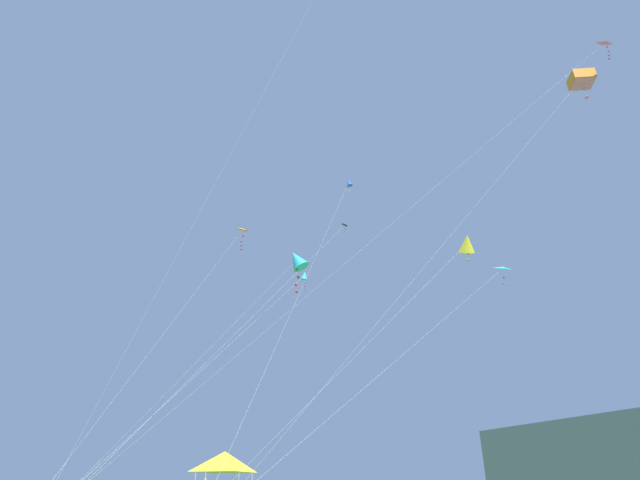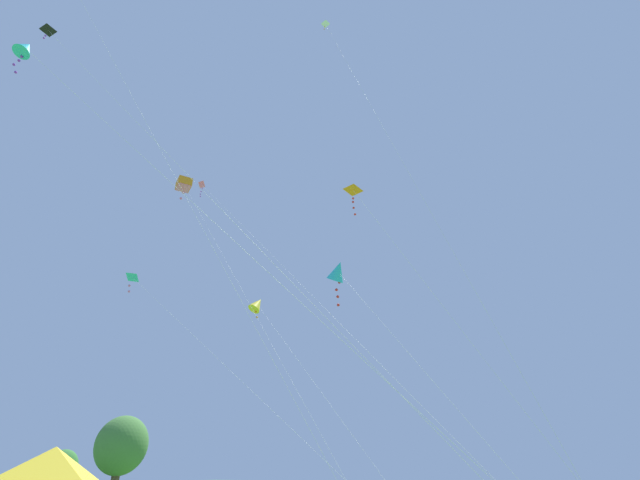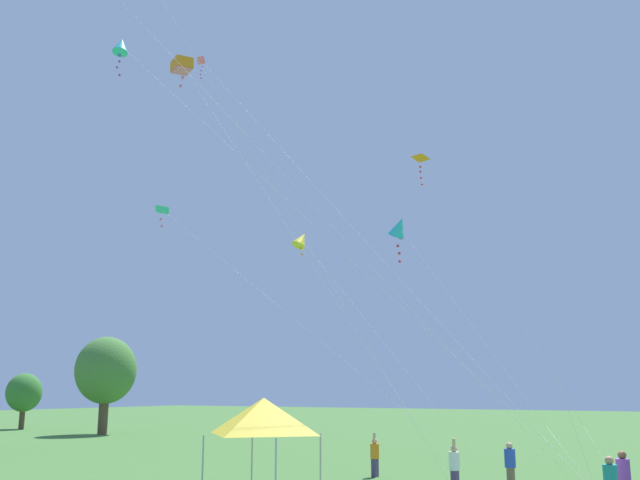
% 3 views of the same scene
% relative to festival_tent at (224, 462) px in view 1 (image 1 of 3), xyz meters
% --- Properties ---
extents(festival_tent, '(2.67, 2.67, 3.42)m').
position_rel_festival_tent_xyz_m(festival_tent, '(0.00, 0.00, 0.00)').
color(festival_tent, '#B7B7BC').
rests_on(festival_tent, ground).
extents(kite_orange_delta_0, '(0.69, 7.16, 12.80)m').
position_rel_festival_tent_xyz_m(kite_orange_delta_0, '(7.82, -2.18, 9.41)').
color(kite_orange_delta_0, silver).
rests_on(kite_orange_delta_0, ground).
extents(kite_cyan_diamond_1, '(4.60, 8.88, 11.06)m').
position_rel_festival_tent_xyz_m(kite_cyan_diamond_1, '(10.06, -0.13, 7.55)').
color(kite_cyan_diamond_1, silver).
rests_on(kite_cyan_diamond_1, ground).
extents(kite_yellow_diamond_2, '(4.02, 11.17, 11.78)m').
position_rel_festival_tent_xyz_m(kite_yellow_diamond_2, '(13.25, 6.62, 8.29)').
color(kite_yellow_diamond_2, silver).
rests_on(kite_yellow_diamond_2, ground).
extents(kite_blue_diamond_3, '(8.19, 11.47, 23.19)m').
position_rel_festival_tent_xyz_m(kite_blue_diamond_3, '(-0.05, 8.02, 19.81)').
color(kite_blue_diamond_3, silver).
rests_on(kite_blue_diamond_3, ground).
extents(kite_cyan_diamond_5, '(8.64, 13.92, 15.43)m').
position_rel_festival_tent_xyz_m(kite_cyan_diamond_5, '(-1.42, 5.00, 12.08)').
color(kite_cyan_diamond_5, silver).
rests_on(kite_cyan_diamond_5, ground).
extents(kite_orange_box_6, '(6.94, 20.11, 24.09)m').
position_rel_festival_tent_xyz_m(kite_orange_box_6, '(14.58, 16.27, 20.75)').
color(kite_orange_box_6, silver).
rests_on(kite_orange_box_6, ground).
extents(kite_black_delta_7, '(6.46, 16.37, 19.34)m').
position_rel_festival_tent_xyz_m(kite_black_delta_7, '(-0.04, 7.01, 15.35)').
color(kite_black_delta_7, silver).
rests_on(kite_black_delta_7, ground).
extents(kite_cyan_delta_8, '(1.38, 16.91, 12.91)m').
position_rel_festival_tent_xyz_m(kite_cyan_delta_8, '(9.37, 12.43, 9.65)').
color(kite_cyan_delta_8, silver).
rests_on(kite_cyan_delta_8, ground).
extents(kite_pink_delta_9, '(10.98, 25.24, 25.14)m').
position_rel_festival_tent_xyz_m(kite_pink_delta_9, '(16.20, 15.58, 21.16)').
color(kite_pink_delta_9, silver).
rests_on(kite_pink_delta_9, ground).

